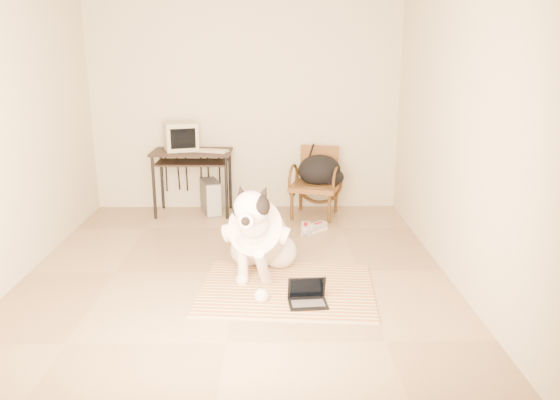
{
  "coord_description": "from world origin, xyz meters",
  "views": [
    {
      "loc": [
        0.34,
        -4.89,
        2.08
      ],
      "look_at": [
        0.42,
        -0.05,
        0.73
      ],
      "focal_mm": 35.0,
      "sensor_mm": 36.0,
      "label": 1
    }
  ],
  "objects_px": {
    "rattan_chair": "(316,182)",
    "backpack": "(321,172)",
    "pc_tower": "(211,197)",
    "dog": "(259,236)",
    "laptop": "(307,297)",
    "crt_monitor": "(181,136)",
    "computer_desk": "(192,160)"
  },
  "relations": [
    {
      "from": "crt_monitor",
      "to": "rattan_chair",
      "type": "distance_m",
      "value": 1.8
    },
    {
      "from": "laptop",
      "to": "crt_monitor",
      "type": "distance_m",
      "value": 3.2
    },
    {
      "from": "laptop",
      "to": "computer_desk",
      "type": "xyz_separation_m",
      "value": [
        -1.31,
        2.65,
        0.64
      ]
    },
    {
      "from": "backpack",
      "to": "rattan_chair",
      "type": "bearing_deg",
      "value": 144.36
    },
    {
      "from": "computer_desk",
      "to": "dog",
      "type": "bearing_deg",
      "value": -65.88
    },
    {
      "from": "rattan_chair",
      "to": "computer_desk",
      "type": "bearing_deg",
      "value": 177.37
    },
    {
      "from": "dog",
      "to": "laptop",
      "type": "relative_size",
      "value": 4.08
    },
    {
      "from": "backpack",
      "to": "laptop",
      "type": "bearing_deg",
      "value": -97.47
    },
    {
      "from": "pc_tower",
      "to": "backpack",
      "type": "xyz_separation_m",
      "value": [
        1.42,
        -0.16,
        0.37
      ]
    },
    {
      "from": "rattan_chair",
      "to": "backpack",
      "type": "distance_m",
      "value": 0.17
    },
    {
      "from": "laptop",
      "to": "rattan_chair",
      "type": "bearing_deg",
      "value": 84.14
    },
    {
      "from": "crt_monitor",
      "to": "pc_tower",
      "type": "distance_m",
      "value": 0.86
    },
    {
      "from": "computer_desk",
      "to": "crt_monitor",
      "type": "distance_m",
      "value": 0.33
    },
    {
      "from": "laptop",
      "to": "rattan_chair",
      "type": "relative_size",
      "value": 0.39
    },
    {
      "from": "dog",
      "to": "laptop",
      "type": "xyz_separation_m",
      "value": [
        0.41,
        -0.65,
        -0.31
      ]
    },
    {
      "from": "rattan_chair",
      "to": "backpack",
      "type": "xyz_separation_m",
      "value": [
        0.07,
        -0.05,
        0.14
      ]
    },
    {
      "from": "dog",
      "to": "pc_tower",
      "type": "distance_m",
      "value": 2.16
    },
    {
      "from": "rattan_chair",
      "to": "backpack",
      "type": "bearing_deg",
      "value": -35.64
    },
    {
      "from": "computer_desk",
      "to": "pc_tower",
      "type": "bearing_deg",
      "value": 11.75
    },
    {
      "from": "computer_desk",
      "to": "backpack",
      "type": "height_order",
      "value": "computer_desk"
    },
    {
      "from": "dog",
      "to": "computer_desk",
      "type": "distance_m",
      "value": 2.21
    },
    {
      "from": "dog",
      "to": "rattan_chair",
      "type": "bearing_deg",
      "value": 70.56
    },
    {
      "from": "computer_desk",
      "to": "pc_tower",
      "type": "xyz_separation_m",
      "value": [
        0.21,
        0.04,
        -0.5
      ]
    },
    {
      "from": "dog",
      "to": "laptop",
      "type": "distance_m",
      "value": 0.83
    },
    {
      "from": "pc_tower",
      "to": "backpack",
      "type": "height_order",
      "value": "backpack"
    },
    {
      "from": "pc_tower",
      "to": "dog",
      "type": "bearing_deg",
      "value": -71.6
    },
    {
      "from": "laptop",
      "to": "pc_tower",
      "type": "bearing_deg",
      "value": 112.1
    },
    {
      "from": "dog",
      "to": "laptop",
      "type": "bearing_deg",
      "value": -57.59
    },
    {
      "from": "pc_tower",
      "to": "backpack",
      "type": "bearing_deg",
      "value": -6.6
    },
    {
      "from": "laptop",
      "to": "backpack",
      "type": "xyz_separation_m",
      "value": [
        0.33,
        2.53,
        0.51
      ]
    },
    {
      "from": "laptop",
      "to": "computer_desk",
      "type": "bearing_deg",
      "value": 116.29
    },
    {
      "from": "dog",
      "to": "pc_tower",
      "type": "relative_size",
      "value": 2.77
    }
  ]
}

